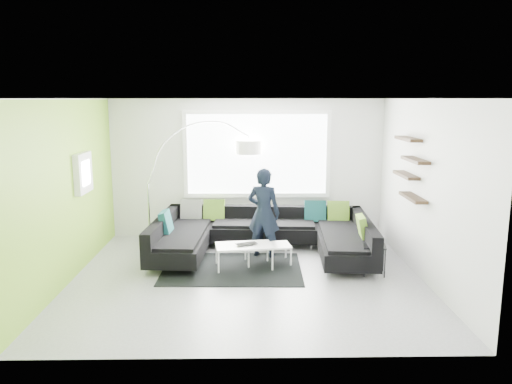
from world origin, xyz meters
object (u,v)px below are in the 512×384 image
at_px(sectional_sofa, 263,237).
at_px(coffee_table, 256,254).
at_px(side_table, 374,260).
at_px(arc_lamp, 148,184).
at_px(laptop, 248,245).
at_px(person, 264,213).

distance_m(sectional_sofa, coffee_table, 0.53).
bearing_deg(side_table, arc_lamp, 156.49).
distance_m(side_table, laptop, 2.07).
height_order(person, laptop, person).
xyz_separation_m(arc_lamp, laptop, (1.90, -1.41, -0.79)).
relative_size(sectional_sofa, side_table, 8.22).
xyz_separation_m(arc_lamp, side_table, (3.94, -1.71, -0.96)).
relative_size(sectional_sofa, arc_lamp, 1.65).
relative_size(arc_lamp, laptop, 5.59).
xyz_separation_m(person, laptop, (-0.29, -0.65, -0.40)).
height_order(coffee_table, side_table, side_table).
height_order(arc_lamp, side_table, arc_lamp).
distance_m(coffee_table, side_table, 1.96).
xyz_separation_m(sectional_sofa, person, (0.02, 0.00, 0.44)).
relative_size(sectional_sofa, laptop, 9.23).
distance_m(coffee_table, laptop, 0.30).
relative_size(coffee_table, laptop, 2.81).
distance_m(coffee_table, person, 0.79).
height_order(side_table, laptop, side_table).
bearing_deg(laptop, side_table, -31.64).
height_order(sectional_sofa, arc_lamp, arc_lamp).
bearing_deg(person, arc_lamp, -0.46).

